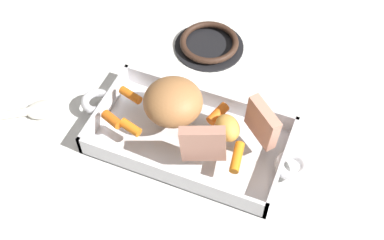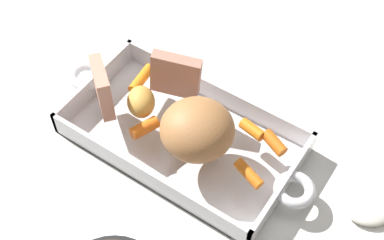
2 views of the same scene
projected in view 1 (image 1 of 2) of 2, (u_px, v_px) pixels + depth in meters
name	position (u px, v px, depth m)	size (l,w,h in m)	color
ground_plane	(190.00, 142.00, 0.99)	(1.75, 1.75, 0.00)	silver
roasting_dish	(190.00, 138.00, 0.97)	(0.47, 0.21, 0.05)	silver
pork_roast	(173.00, 102.00, 0.94)	(0.11, 0.11, 0.08)	#AB7141
roast_slice_thin	(262.00, 123.00, 0.91)	(0.02, 0.08, 0.08)	tan
roast_slice_thick	(203.00, 144.00, 0.88)	(0.02, 0.08, 0.08)	tan
baby_carrot_southeast	(131.00, 127.00, 0.94)	(0.02, 0.02, 0.04)	orange
baby_carrot_northwest	(237.00, 157.00, 0.90)	(0.02, 0.02, 0.06)	orange
baby_carrot_long	(131.00, 95.00, 0.99)	(0.02, 0.02, 0.05)	orange
baby_carrot_short	(112.00, 119.00, 0.95)	(0.02, 0.02, 0.04)	orange
baby_carrot_center_right	(218.00, 114.00, 0.96)	(0.02, 0.02, 0.05)	orange
potato_corner	(227.00, 128.00, 0.92)	(0.06, 0.04, 0.04)	gold
stove_burner_rear	(209.00, 44.00, 1.14)	(0.16, 0.16, 0.02)	black
serving_spoon	(21.00, 113.00, 1.02)	(0.19, 0.14, 0.02)	white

